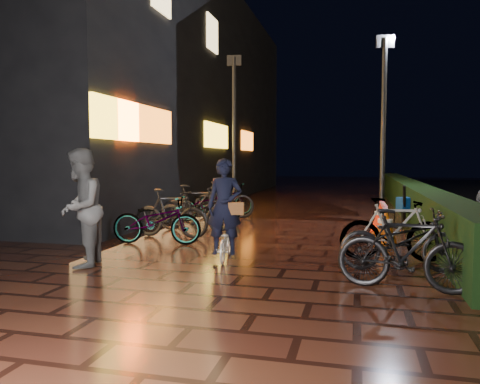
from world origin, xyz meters
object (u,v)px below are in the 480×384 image
(cyclist, at_px, (225,223))
(traffic_barrier, at_px, (383,220))
(cart_assembly, at_px, (407,205))
(bystander_person, at_px, (80,208))

(cyclist, xyz_separation_m, traffic_barrier, (2.75, 3.07, -0.26))
(traffic_barrier, bearing_deg, cart_assembly, 69.19)
(bystander_person, distance_m, cyclist, 2.37)
(cart_assembly, bearing_deg, traffic_barrier, -110.81)
(traffic_barrier, height_order, cart_assembly, cart_assembly)
(cyclist, relative_size, cart_assembly, 1.59)
(cyclist, xyz_separation_m, cart_assembly, (3.41, 4.82, -0.09))
(cyclist, bearing_deg, cart_assembly, 54.67)
(traffic_barrier, xyz_separation_m, cart_assembly, (0.66, 1.75, 0.17))
(bystander_person, bearing_deg, cart_assembly, 120.93)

